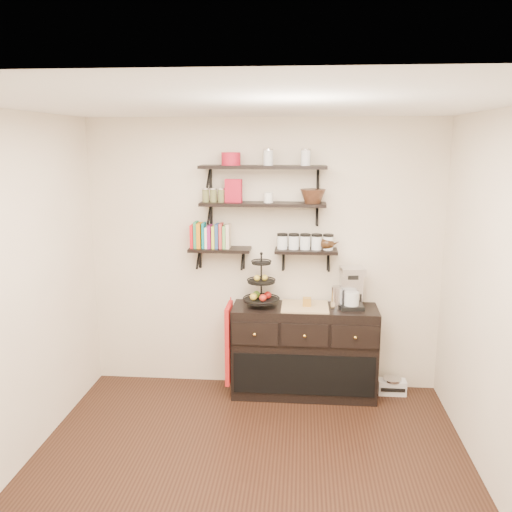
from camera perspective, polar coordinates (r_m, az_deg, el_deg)
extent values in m
plane|color=black|center=(4.32, -1.07, -22.92)|extent=(3.50, 3.50, 0.00)
cube|color=white|center=(3.55, -1.24, 15.68)|extent=(3.50, 3.50, 0.02)
cube|color=#F4E9CF|center=(5.40, 0.81, 0.00)|extent=(3.50, 0.02, 2.70)
cube|color=#F4E9CF|center=(4.27, -25.30, -4.44)|extent=(0.02, 3.50, 2.70)
cube|color=#F4E9CF|center=(3.94, 25.18, -5.71)|extent=(0.02, 3.50, 2.70)
cube|color=black|center=(5.16, 0.73, 9.35)|extent=(1.20, 0.27, 0.03)
cube|color=black|center=(5.35, -4.80, 8.17)|extent=(0.02, 0.03, 0.20)
cube|color=black|center=(5.27, 6.52, 8.08)|extent=(0.02, 0.03, 0.20)
cube|color=black|center=(5.18, 0.72, 5.49)|extent=(1.20, 0.27, 0.03)
cube|color=black|center=(5.38, -4.74, 4.45)|extent=(0.02, 0.03, 0.20)
cube|color=black|center=(5.31, 6.44, 4.31)|extent=(0.02, 0.03, 0.20)
cube|color=black|center=(5.31, -3.81, 0.70)|extent=(0.60, 0.25, 0.03)
cube|color=black|center=(5.48, -5.90, -0.22)|extent=(0.02, 0.03, 0.20)
cube|color=black|center=(5.41, -1.32, -0.30)|extent=(0.03, 0.03, 0.20)
cube|color=black|center=(5.25, 5.29, 0.55)|extent=(0.60, 0.25, 0.03)
cube|color=black|center=(5.39, 2.92, -0.38)|extent=(0.03, 0.03, 0.20)
cube|color=black|center=(5.39, 7.60, -0.47)|extent=(0.02, 0.03, 0.20)
cube|color=red|center=(5.34, -6.56, 1.96)|extent=(0.02, 0.15, 0.20)
cube|color=#267B4D|center=(5.33, -6.22, 2.17)|extent=(0.03, 0.15, 0.24)
cube|color=#CD750A|center=(5.33, -5.81, 2.01)|extent=(0.04, 0.15, 0.21)
cube|color=#0D7880|center=(5.32, -5.43, 2.22)|extent=(0.03, 0.15, 0.25)
cube|color=#FDF8CF|center=(5.31, -5.06, 2.05)|extent=(0.03, 0.15, 0.22)
cube|color=#88195B|center=(5.30, -4.64, 2.26)|extent=(0.04, 0.15, 0.26)
cube|color=#C8D433|center=(5.30, -4.24, 2.10)|extent=(0.03, 0.15, 0.23)
cube|color=navy|center=(5.30, -3.85, 1.93)|extent=(0.03, 0.15, 0.20)
cube|color=#BF3938|center=(5.29, -3.41, 2.14)|extent=(0.04, 0.15, 0.24)
cube|color=#65A551|center=(5.28, -2.99, 1.97)|extent=(0.03, 0.15, 0.21)
cube|color=beige|center=(5.27, -2.60, 2.18)|extent=(0.03, 0.15, 0.25)
cylinder|color=silver|center=(5.24, 2.79, 1.46)|extent=(0.10, 0.10, 0.13)
cylinder|color=silver|center=(5.24, 3.99, 1.44)|extent=(0.10, 0.10, 0.13)
cylinder|color=silver|center=(5.24, 5.20, 1.42)|extent=(0.10, 0.10, 0.13)
cylinder|color=silver|center=(5.24, 6.40, 1.39)|extent=(0.10, 0.10, 0.13)
cylinder|color=silver|center=(5.25, 7.60, 1.37)|extent=(0.10, 0.10, 0.13)
cube|color=black|center=(5.43, 5.08, -9.93)|extent=(1.40, 0.45, 0.90)
cube|color=tan|center=(5.27, 5.17, -5.31)|extent=(0.45, 0.41, 0.02)
sphere|color=gold|center=(5.12, -0.15, -8.27)|extent=(0.04, 0.04, 0.04)
sphere|color=gold|center=(5.10, 5.14, -8.39)|extent=(0.04, 0.04, 0.04)
sphere|color=gold|center=(5.13, 10.42, -8.45)|extent=(0.04, 0.04, 0.04)
cylinder|color=black|center=(5.22, 0.56, -2.61)|extent=(0.02, 0.02, 0.51)
cylinder|color=black|center=(5.27, 0.55, -4.66)|extent=(0.35, 0.35, 0.01)
cylinder|color=black|center=(5.22, 0.56, -2.72)|extent=(0.27, 0.27, 0.02)
cylinder|color=black|center=(5.18, 0.56, -0.74)|extent=(0.18, 0.18, 0.02)
sphere|color=#B21914|center=(5.30, 1.25, -4.12)|extent=(0.07, 0.07, 0.07)
sphere|color=gold|center=(5.22, 0.11, -2.33)|extent=(0.06, 0.06, 0.06)
cube|color=olive|center=(5.26, 5.38, -4.82)|extent=(0.08, 0.08, 0.08)
cube|color=black|center=(5.29, 9.97, -5.25)|extent=(0.24, 0.23, 0.04)
cube|color=silver|center=(5.31, 9.98, -3.28)|extent=(0.23, 0.11, 0.34)
cube|color=silver|center=(5.20, 10.11, -1.57)|extent=(0.24, 0.23, 0.07)
cylinder|color=silver|center=(5.25, 10.03, -4.43)|extent=(0.16, 0.16, 0.13)
cylinder|color=silver|center=(5.24, 8.49, -4.36)|extent=(0.11, 0.11, 0.22)
cube|color=red|center=(5.34, -2.85, -9.12)|extent=(0.04, 0.33, 0.77)
cube|color=silver|center=(5.71, 14.11, -13.22)|extent=(0.27, 0.14, 0.15)
cylinder|color=silver|center=(5.68, 14.15, -12.47)|extent=(0.18, 0.18, 0.02)
cube|color=black|center=(5.65, 14.23, -13.53)|extent=(0.24, 0.01, 0.04)
cube|color=#A71328|center=(5.20, -2.38, 6.88)|extent=(0.17, 0.08, 0.22)
cylinder|color=white|center=(5.17, 1.32, 6.17)|extent=(0.09, 0.09, 0.10)
cylinder|color=#A71328|center=(5.19, -2.65, 10.18)|extent=(0.18, 0.18, 0.12)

